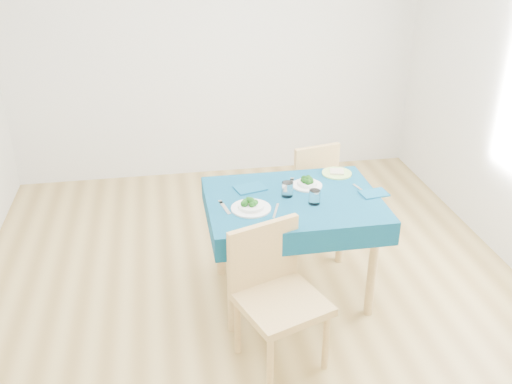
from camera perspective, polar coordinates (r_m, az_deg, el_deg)
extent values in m
cube|color=olive|center=(4.10, 0.00, -10.83)|extent=(4.00, 4.50, 0.02)
cube|color=silver|center=(5.60, -4.12, 14.84)|extent=(4.00, 0.02, 2.70)
cube|color=navy|center=(3.96, 3.61, -5.51)|extent=(1.13, 0.86, 0.76)
cube|color=tan|center=(3.28, 2.64, -8.91)|extent=(0.61, 0.63, 1.16)
cube|color=tan|center=(4.67, 5.00, 0.94)|extent=(0.45, 0.48, 0.94)
cube|color=silver|center=(3.65, -3.13, -1.60)|extent=(0.06, 0.19, 0.00)
cube|color=silver|center=(3.61, 2.00, -1.87)|extent=(0.08, 0.19, 0.00)
cube|color=silver|center=(3.95, 3.49, 0.71)|extent=(0.09, 0.19, 0.00)
cube|color=silver|center=(3.93, 10.62, 0.11)|extent=(0.07, 0.23, 0.00)
cube|color=navy|center=(3.89, -0.58, 0.38)|extent=(0.23, 0.19, 0.01)
cube|color=navy|center=(3.90, 11.72, -0.14)|extent=(0.20, 0.15, 0.01)
cylinder|color=white|center=(3.78, 3.16, 0.26)|extent=(0.08, 0.08, 0.10)
cylinder|color=white|center=(3.69, 5.88, -0.51)|extent=(0.07, 0.07, 0.10)
cylinder|color=#ABE16D|center=(4.15, 8.08, 1.87)|extent=(0.21, 0.21, 0.01)
cube|color=beige|center=(4.15, 8.09, 2.03)|extent=(0.12, 0.12, 0.01)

